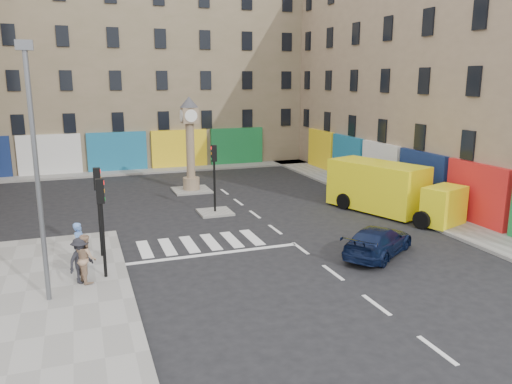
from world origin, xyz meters
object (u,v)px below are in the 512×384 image
clock_pillar (190,138)px  pedestrian_blue (80,245)px  lamp_post (36,162)px  pedestrian_dark (81,260)px  pedestrian_tan (86,258)px  yellow_van (388,189)px  traffic_light_island (214,167)px  traffic_light_left_near (101,212)px  traffic_light_left_far (98,198)px  navy_sedan (378,241)px

clock_pillar → pedestrian_blue: (-7.13, -12.48, -2.50)m
lamp_post → pedestrian_dark: bearing=46.0°
clock_pillar → pedestrian_dark: clock_pillar is taller
pedestrian_tan → yellow_van: bearing=-92.4°
traffic_light_island → yellow_van: bearing=-19.7°
traffic_light_left_near → pedestrian_tan: 1.73m
traffic_light_left_far → navy_sedan: 11.74m
traffic_light_left_near → lamp_post: size_ratio=0.45×
traffic_light_left_near → traffic_light_island: traffic_light_left_near is taller
navy_sedan → pedestrian_dark: 11.90m
traffic_light_island → clock_pillar: clock_pillar is taller
traffic_light_left_far → pedestrian_blue: bearing=-127.7°
lamp_post → pedestrian_tan: bearing=43.3°
traffic_light_left_far → pedestrian_blue: (-0.83, -1.08, -1.57)m
traffic_light_left_far → lamp_post: bearing=-116.6°
clock_pillar → yellow_van: clock_pillar is taller
pedestrian_blue → pedestrian_dark: 1.61m
traffic_light_island → pedestrian_tan: size_ratio=2.09×
lamp_post → pedestrian_tan: (1.24, 1.17, -3.76)m
traffic_light_left_far → yellow_van: 15.53m
pedestrian_blue → pedestrian_dark: size_ratio=1.06×
traffic_light_left_far → lamp_post: (-1.90, -3.80, 2.17)m
yellow_van → lamp_post: bearing=179.4°
traffic_light_island → traffic_light_left_near: bearing=-128.9°
clock_pillar → yellow_van: bearing=-45.6°
clock_pillar → lamp_post: bearing=-118.4°
traffic_light_left_far → pedestrian_tan: size_ratio=2.09×
clock_pillar → pedestrian_blue: bearing=-119.8°
pedestrian_tan → clock_pillar: bearing=-45.5°
traffic_light_island → pedestrian_blue: size_ratio=2.06×
traffic_light_left_near → clock_pillar: bearing=65.5°
traffic_light_island → pedestrian_dark: bearing=-131.4°
pedestrian_dark → traffic_light_left_near: bearing=-27.0°
lamp_post → navy_sedan: lamp_post is taller
clock_pillar → traffic_light_island: bearing=-90.0°
traffic_light_left_near → pedestrian_dark: bearing=-160.6°
lamp_post → pedestrian_blue: size_ratio=4.62×
navy_sedan → pedestrian_tan: (-11.70, 0.83, 0.41)m
pedestrian_tan → pedestrian_dark: size_ratio=1.04×
clock_pillar → pedestrian_blue: clock_pillar is taller
pedestrian_blue → pedestrian_tan: bearing=-145.0°
pedestrian_tan → traffic_light_left_far: bearing=-33.3°
pedestrian_tan → pedestrian_dark: bearing=89.8°
traffic_light_left_near → pedestrian_dark: 1.85m
traffic_light_left_far → pedestrian_blue: traffic_light_left_far is taller
traffic_light_left_near → yellow_van: (15.33, 4.57, -1.25)m
lamp_post → yellow_van: 18.55m
traffic_light_left_near → traffic_light_island: bearing=51.1°
traffic_light_left_near → pedestrian_blue: bearing=122.3°
traffic_light_island → clock_pillar: bearing=90.0°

